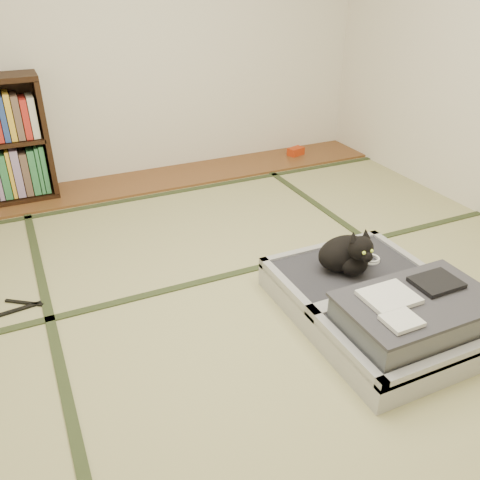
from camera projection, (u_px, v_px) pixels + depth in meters
name	position (u px, v px, depth m)	size (l,w,h in m)	color
floor	(259.00, 313.00, 2.65)	(4.50, 4.50, 0.00)	tan
wood_strip	(152.00, 180.00, 4.24)	(4.00, 0.50, 0.02)	brown
red_item	(296.00, 151.00, 4.76)	(0.15, 0.09, 0.07)	#B5310E
room_shell	(266.00, 6.00, 1.95)	(4.50, 4.50, 4.50)	white
tatami_borders	(222.00, 267.00, 3.04)	(4.00, 4.50, 0.01)	#2D381E
suitcase	(383.00, 305.00, 2.52)	(0.80, 1.06, 0.31)	#9D9EA2
cat	(348.00, 254.00, 2.67)	(0.35, 0.36, 0.29)	black
cable_coil	(370.00, 259.00, 2.81)	(0.11, 0.11, 0.03)	white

